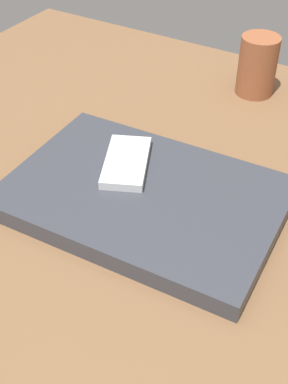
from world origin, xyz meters
The scene contains 4 objects.
desk_surface centered at (0.00, 0.00, 1.50)cm, with size 120.00×80.00×3.00cm, color brown.
laptop_closed centered at (-7.98, -5.97, 4.21)cm, with size 33.31×22.86×2.42cm, color #33353D.
cell_phone_on_laptop centered at (-12.40, -2.98, 6.02)cm, with size 9.18×11.79×1.27cm.
pen_cup centered at (-6.65, 27.80, 7.84)cm, with size 6.20×6.20×9.67cm, color brown.
Camera 1 is at (17.00, -48.20, 46.28)cm, focal length 48.70 mm.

